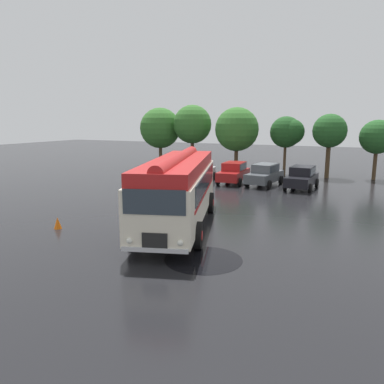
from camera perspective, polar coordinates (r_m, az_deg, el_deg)
ground_plane at (r=18.68m, az=-3.27°, el=-4.65°), size 120.00×120.00×0.00m
vintage_bus at (r=17.63m, az=-2.07°, el=0.73°), size 5.40×10.36×3.49m
car_near_left at (r=31.08m, az=1.21°, el=3.23°), size 2.36×4.38×1.66m
car_mid_left at (r=30.38m, az=6.37°, el=2.98°), size 2.11×4.28×1.66m
car_mid_right at (r=29.63m, az=11.02°, el=2.65°), size 2.34×4.38×1.66m
car_far_right at (r=28.76m, az=16.40°, el=2.16°), size 2.12×4.28×1.66m
tree_far_left at (r=40.46m, az=-4.78°, el=9.80°), size 4.28×4.28×6.30m
tree_left_of_centre at (r=38.95m, az=0.01°, el=10.32°), size 3.93×3.93×6.53m
tree_centre at (r=36.83m, az=6.82°, el=9.48°), size 4.21×4.21×6.22m
tree_right_of_centre at (r=35.54m, az=14.39°, el=8.83°), size 3.13×2.86×5.35m
tree_far_right at (r=34.82m, az=20.30°, el=8.79°), size 2.90×2.90×5.54m
tree_extra_right at (r=35.08m, az=26.40°, el=7.42°), size 2.84×2.84×5.04m
traffic_cone at (r=18.64m, az=-19.80°, el=-4.46°), size 0.36×0.36×0.55m
puddle_patch at (r=13.87m, az=1.76°, el=-10.25°), size 2.86×2.86×0.01m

